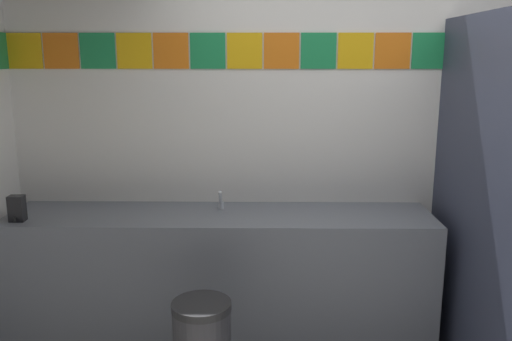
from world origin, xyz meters
The scene contains 4 objects.
wall_back centered at (0.00, 1.45, 1.36)m, with size 4.56×0.09×2.71m.
vanity_counter centered at (-0.87, 1.13, 0.45)m, with size 2.71×0.57×0.89m.
faucet_center centered at (-0.87, 1.22, 0.95)m, with size 0.04×0.10×0.14m.
soap_dispenser centered at (-2.10, 0.96, 0.97)m, with size 0.09×0.09×0.16m.
Camera 1 is at (-0.60, -2.10, 1.88)m, focal length 37.02 mm.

